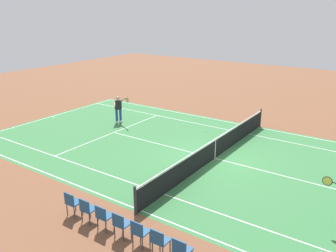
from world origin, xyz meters
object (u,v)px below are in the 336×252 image
at_px(spectator_chair_0, 181,250).
at_px(spectator_chair_3, 121,223).
at_px(tennis_player_near, 119,108).
at_px(tennis_ball, 206,131).
at_px(spectator_chair_2, 139,231).
at_px(spectator_chair_6, 72,202).
at_px(spectator_chair_4, 103,216).
at_px(spectator_chair_5, 87,208).
at_px(tennis_net, 215,149).
at_px(spectator_chair_1, 160,240).

xyz_separation_m(spectator_chair_0, spectator_chair_3, (2.17, 0.00, 0.00)).
bearing_deg(tennis_player_near, tennis_ball, -164.97).
height_order(spectator_chair_2, spectator_chair_6, same).
bearing_deg(spectator_chair_3, tennis_ball, -75.45).
xyz_separation_m(tennis_player_near, spectator_chair_0, (-10.09, 8.66, -0.41)).
xyz_separation_m(tennis_player_near, spectator_chair_3, (-7.92, 8.66, -0.41)).
height_order(tennis_ball, spectator_chair_0, spectator_chair_0).
relative_size(tennis_player_near, spectator_chair_3, 1.93).
bearing_deg(spectator_chair_0, tennis_player_near, -40.63).
bearing_deg(spectator_chair_0, spectator_chair_6, 0.00).
xyz_separation_m(tennis_player_near, spectator_chair_4, (-7.20, 8.66, -0.41)).
xyz_separation_m(spectator_chair_2, spectator_chair_5, (2.17, 0.00, 0.00)).
bearing_deg(tennis_ball, spectator_chair_4, 100.64).
bearing_deg(spectator_chair_5, tennis_player_near, -53.21).
distance_m(spectator_chair_4, spectator_chair_5, 0.72).
relative_size(tennis_ball, spectator_chair_5, 0.08).
relative_size(tennis_player_near, spectator_chair_4, 1.93).
distance_m(spectator_chair_3, spectator_chair_6, 2.17).
relative_size(spectator_chair_2, spectator_chair_3, 1.00).
bearing_deg(tennis_player_near, spectator_chair_5, 126.79).
xyz_separation_m(spectator_chair_3, spectator_chair_6, (2.17, 0.00, 0.00)).
bearing_deg(tennis_net, tennis_player_near, -12.29).
height_order(spectator_chair_2, spectator_chair_4, same).
relative_size(tennis_ball, spectator_chair_2, 0.08).
distance_m(tennis_net, spectator_chair_4, 7.04).
distance_m(tennis_ball, spectator_chair_5, 10.16).
xyz_separation_m(tennis_net, spectator_chair_5, (0.99, 7.03, 0.03)).
relative_size(spectator_chair_4, spectator_chair_5, 1.00).
height_order(spectator_chair_3, spectator_chair_6, same).
height_order(tennis_ball, spectator_chair_3, spectator_chair_3).
distance_m(tennis_player_near, spectator_chair_4, 11.27).
xyz_separation_m(tennis_player_near, spectator_chair_6, (-5.75, 8.66, -0.41)).
height_order(spectator_chair_0, spectator_chair_3, same).
bearing_deg(spectator_chair_3, tennis_net, -86.25).
relative_size(tennis_player_near, spectator_chair_0, 1.93).
relative_size(tennis_player_near, spectator_chair_5, 1.93).
distance_m(spectator_chair_0, spectator_chair_4, 2.89).
height_order(spectator_chair_2, spectator_chair_3, same).
bearing_deg(tennis_player_near, spectator_chair_3, 132.46).
bearing_deg(spectator_chair_2, spectator_chair_6, 0.00).
relative_size(spectator_chair_2, spectator_chair_6, 1.00).
bearing_deg(tennis_ball, spectator_chair_0, 115.40).
xyz_separation_m(tennis_net, spectator_chair_3, (-0.46, 7.03, 0.03)).
bearing_deg(spectator_chair_4, spectator_chair_2, 180.00).
distance_m(tennis_ball, spectator_chair_3, 10.43).
bearing_deg(tennis_player_near, spectator_chair_2, 134.96).
xyz_separation_m(spectator_chair_1, spectator_chair_2, (0.72, 0.00, 0.00)).
xyz_separation_m(spectator_chair_5, spectator_chair_6, (0.72, 0.00, 0.00)).
bearing_deg(tennis_player_near, spectator_chair_4, 129.74).
relative_size(tennis_net, spectator_chair_3, 13.30).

